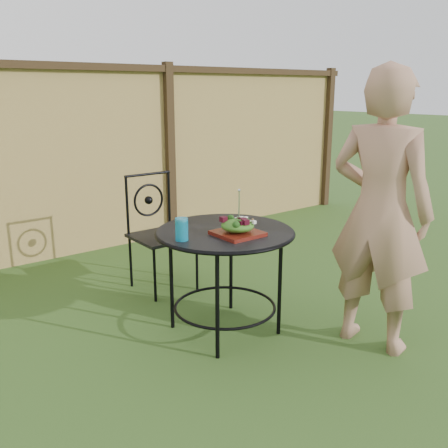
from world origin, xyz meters
name	(u,v)px	position (x,y,z in m)	size (l,w,h in m)	color
ground	(178,341)	(0.00, 0.00, 0.00)	(60.00, 60.00, 0.00)	#244917
fence	(51,162)	(0.00, 2.19, 0.95)	(8.00, 0.12, 1.90)	tan
patio_table	(225,250)	(0.34, -0.07, 0.59)	(0.92, 0.92, 0.72)	black
patio_chair	(159,229)	(0.41, 0.91, 0.50)	(0.46, 0.46, 0.95)	black
diner	(380,212)	(1.00, -0.78, 0.89)	(0.65, 0.42, 1.77)	#A87960
salad_plate	(238,233)	(0.33, -0.21, 0.74)	(0.27, 0.27, 0.02)	#4C0E0A
salad	(238,225)	(0.33, -0.21, 0.79)	(0.21, 0.21, 0.08)	#235614
fork	(239,205)	(0.34, -0.21, 0.92)	(0.01, 0.01, 0.18)	silver
drinking_glass	(182,229)	(-0.01, -0.08, 0.79)	(0.08, 0.08, 0.14)	#0E81A9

